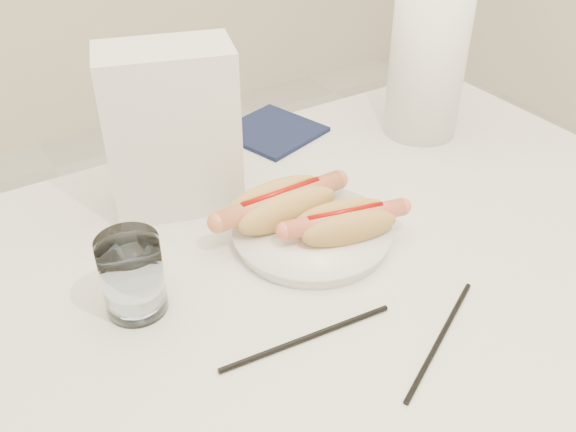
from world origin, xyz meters
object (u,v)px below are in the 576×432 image
hotdog_left (281,205)px  water_glass (132,275)px  plate (312,235)px  hotdog_right (345,223)px  paper_towel_roll (428,53)px  napkin_box (172,131)px  table (309,308)px

hotdog_left → water_glass: water_glass is taller
water_glass → plate: bearing=0.4°
hotdog_right → paper_towel_roll: (0.31, 0.20, 0.10)m
hotdog_left → paper_towel_roll: bearing=18.3°
water_glass → napkin_box: bearing=53.3°
table → plate: 0.10m
table → paper_towel_roll: bearing=30.6°
hotdog_left → paper_towel_roll: paper_towel_roll is taller
hotdog_right → hotdog_left: bearing=137.7°
water_glass → hotdog_right: bearing=-6.6°
hotdog_right → napkin_box: napkin_box is taller
hotdog_right → water_glass: water_glass is taller
plate → paper_towel_roll: bearing=26.2°
paper_towel_roll → water_glass: bearing=-164.0°
table → hotdog_left: bearing=79.8°
plate → paper_towel_roll: paper_towel_roll is taller
hotdog_left → table: bearing=-101.0°
napkin_box → paper_towel_roll: (0.45, -0.01, 0.02)m
water_glass → napkin_box: 0.23m
hotdog_left → plate: bearing=-61.3°
plate → hotdog_left: bearing=119.6°
plate → napkin_box: size_ratio=0.87×
hotdog_right → plate: bearing=143.1°
plate → napkin_box: 0.24m
hotdog_left → paper_towel_roll: (0.36, 0.12, 0.10)m
table → plate: bearing=54.3°
plate → hotdog_left: size_ratio=1.08×
plate → hotdog_left: 0.06m
water_glass → paper_towel_roll: size_ratio=0.35×
table → water_glass: water_glass is taller
table → plate: (0.04, 0.06, 0.07)m
table → paper_towel_roll: paper_towel_roll is taller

